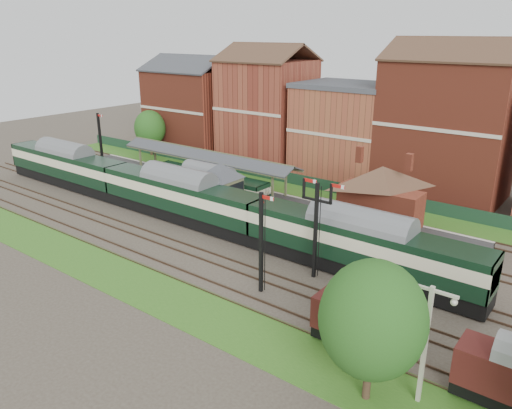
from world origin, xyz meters
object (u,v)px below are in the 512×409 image
Objects in this scene: semaphore_bracket at (316,224)px; platform_railcar at (209,183)px; signal_box at (221,189)px; goods_van_a at (356,320)px; dmu_train at (180,195)px.

semaphore_bracket is 0.51× the size of platform_railcar.
signal_box is 0.73× the size of semaphore_bracket.
platform_railcar is at bearing 149.83° from goods_van_a.
dmu_train is at bearing -131.14° from signal_box.
platform_railcar is at bearing 145.33° from signal_box.
semaphore_bracket is 21.83m from platform_railcar.
semaphore_bracket reaches higher than signal_box.
semaphore_bracket is 1.53× the size of goods_van_a.
dmu_train is 3.86× the size of platform_railcar.
semaphore_bracket reaches higher than goods_van_a.
signal_box is at bearing -34.67° from platform_railcar.
platform_railcar is (-1.86, 6.50, -0.57)m from dmu_train.
platform_railcar is (-19.74, 9.00, -2.46)m from semaphore_bracket.
platform_railcar is 2.99× the size of goods_van_a.
signal_box is at bearing 150.85° from goods_van_a.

